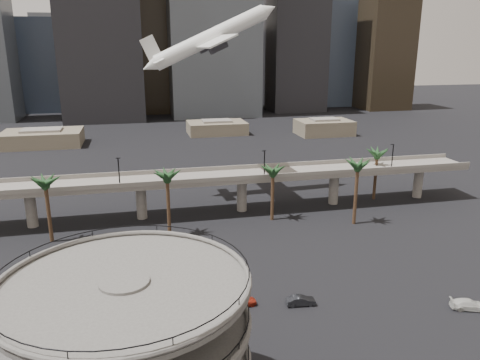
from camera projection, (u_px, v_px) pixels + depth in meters
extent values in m
torus|color=#53514E|center=(130.00, 360.00, 42.63)|extent=(22.20, 22.20, 0.50)
torus|color=black|center=(130.00, 352.00, 42.41)|extent=(21.80, 21.80, 0.10)
cylinder|color=#53514E|center=(128.00, 326.00, 41.65)|extent=(22.00, 22.00, 0.45)
torus|color=#53514E|center=(127.00, 321.00, 41.52)|extent=(22.20, 22.20, 0.50)
torus|color=black|center=(127.00, 313.00, 41.29)|extent=(21.80, 21.80, 0.10)
cylinder|color=#53514E|center=(124.00, 286.00, 40.54)|extent=(22.00, 22.00, 0.45)
torus|color=#53514E|center=(124.00, 281.00, 40.40)|extent=(22.20, 22.20, 0.50)
torus|color=black|center=(123.00, 272.00, 40.18)|extent=(21.80, 21.80, 0.10)
cube|color=slate|center=(192.00, 179.00, 100.73)|extent=(130.00, 9.00, 0.90)
cube|color=slate|center=(195.00, 181.00, 96.27)|extent=(130.00, 0.30, 1.00)
cube|color=slate|center=(190.00, 170.00, 104.70)|extent=(130.00, 0.30, 1.00)
cylinder|color=slate|center=(31.00, 209.00, 94.93)|extent=(2.20, 2.20, 8.00)
cylinder|color=slate|center=(141.00, 201.00, 99.58)|extent=(2.20, 2.20, 8.00)
cylinder|color=slate|center=(242.00, 194.00, 104.22)|extent=(2.20, 2.20, 8.00)
cylinder|color=slate|center=(334.00, 188.00, 108.87)|extent=(2.20, 2.20, 8.00)
cylinder|color=slate|center=(418.00, 182.00, 113.51)|extent=(2.20, 2.20, 8.00)
cylinder|color=black|center=(119.00, 172.00, 92.84)|extent=(0.24, 0.24, 6.00)
cylinder|color=black|center=(264.00, 164.00, 99.18)|extent=(0.24, 0.24, 6.00)
cylinder|color=black|center=(392.00, 157.00, 105.51)|extent=(0.24, 0.24, 6.00)
cylinder|color=#4A3020|center=(168.00, 206.00, 89.69)|extent=(0.70, 0.70, 12.15)
ellipsoid|color=#1B3D1D|center=(167.00, 174.00, 87.89)|extent=(4.40, 4.40, 2.00)
cylinder|color=#4A3020|center=(272.00, 196.00, 98.27)|extent=(0.70, 0.70, 10.80)
ellipsoid|color=#1B3D1D|center=(273.00, 169.00, 96.66)|extent=(4.40, 4.40, 2.00)
cylinder|color=#4A3020|center=(356.00, 195.00, 95.78)|extent=(0.70, 0.70, 12.60)
ellipsoid|color=#1B3D1D|center=(358.00, 163.00, 93.92)|extent=(4.40, 4.40, 2.00)
cylinder|color=#4A3020|center=(375.00, 177.00, 111.62)|extent=(0.70, 0.70, 11.25)
ellipsoid|color=#1B3D1D|center=(377.00, 152.00, 109.95)|extent=(4.40, 4.40, 2.00)
cylinder|color=#4A3020|center=(49.00, 213.00, 86.98)|extent=(0.70, 0.70, 11.70)
ellipsoid|color=#1B3D1D|center=(45.00, 180.00, 85.25)|extent=(4.40, 4.40, 2.00)
cube|color=#685E4C|center=(43.00, 138.00, 172.35)|extent=(28.00, 18.00, 5.50)
cube|color=slate|center=(42.00, 130.00, 171.47)|extent=(14.00, 9.00, 0.80)
cube|color=#685E4C|center=(217.00, 128.00, 195.93)|extent=(24.00, 16.00, 5.00)
cube|color=slate|center=(217.00, 121.00, 195.13)|extent=(12.00, 8.00, 0.80)
cube|color=#685E4C|center=(324.00, 127.00, 193.63)|extent=(22.00, 15.00, 6.00)
cube|color=slate|center=(324.00, 119.00, 192.68)|extent=(11.00, 7.50, 0.80)
cube|color=#3A465A|center=(52.00, 65.00, 262.45)|extent=(30.00, 30.00, 50.02)
cube|color=slate|center=(47.00, 16.00, 255.16)|extent=(16.50, 16.50, 2.40)
cube|color=black|center=(160.00, 24.00, 250.29)|extent=(28.00, 26.00, 93.79)
cube|color=gray|center=(244.00, 69.00, 281.86)|extent=(24.00, 24.00, 43.77)
cube|color=slate|center=(245.00, 29.00, 275.44)|extent=(13.20, 13.20, 2.40)
cube|color=black|center=(296.00, 19.00, 255.61)|extent=(30.00, 28.00, 99.01)
cube|color=#3A465A|center=(326.00, 44.00, 283.68)|extent=(34.00, 30.00, 72.95)
cube|color=black|center=(384.00, 55.00, 267.26)|extent=(26.00, 26.00, 60.45)
cube|color=gray|center=(180.00, 72.00, 293.37)|extent=(22.00, 22.00, 39.60)
cube|color=slate|center=(179.00, 37.00, 287.53)|extent=(12.10, 12.10, 2.40)
cylinder|color=white|center=(211.00, 37.00, 105.57)|extent=(26.73, 5.21, 14.43)
cone|color=white|center=(269.00, 9.00, 107.61)|extent=(4.80, 3.82, 4.63)
cone|color=white|center=(150.00, 66.00, 103.54)|extent=(4.61, 3.42, 4.27)
cube|color=white|center=(208.00, 42.00, 105.65)|extent=(7.83, 29.79, 2.91)
cube|color=white|center=(157.00, 61.00, 103.66)|extent=(2.87, 9.95, 1.18)
cube|color=white|center=(151.00, 49.00, 102.66)|extent=(5.08, 0.66, 6.21)
cylinder|color=#28272D|center=(207.00, 46.00, 111.20)|extent=(4.68, 2.25, 3.47)
cylinder|color=#28272D|center=(218.00, 47.00, 101.24)|extent=(4.68, 2.25, 3.47)
imported|color=#A82A18|center=(241.00, 301.00, 66.48)|extent=(4.59, 2.33, 1.50)
imported|color=black|center=(301.00, 301.00, 66.79)|extent=(4.38, 1.87, 1.41)
imported|color=silver|center=(469.00, 304.00, 65.76)|extent=(5.39, 3.49, 1.45)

